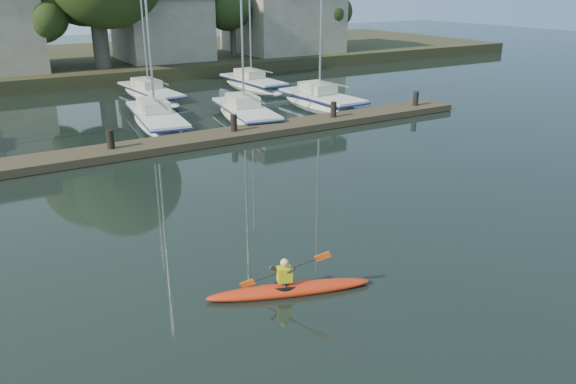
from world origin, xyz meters
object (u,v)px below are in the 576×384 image
kayak (289,287)px  sailboat_7 (253,89)px  sailboat_6 (151,99)px  dock (176,143)px  sailboat_3 (246,121)px  sailboat_2 (157,127)px  sailboat_4 (321,108)px

kayak → sailboat_7: sailboat_7 is taller
sailboat_6 → dock: bearing=-107.2°
dock → sailboat_7: sailboat_7 is taller
sailboat_3 → sailboat_6: 9.47m
dock → sailboat_2: size_ratio=2.26×
sailboat_6 → sailboat_7: sailboat_6 is taller
kayak → sailboat_7: size_ratio=0.32×
kayak → dock: size_ratio=0.12×
sailboat_6 → sailboat_7: (7.73, -0.25, -0.03)m
sailboat_7 → sailboat_4: bearing=-88.6°
dock → sailboat_2: sailboat_2 is taller
sailboat_2 → sailboat_3: (4.81, -1.27, -0.01)m
sailboat_6 → sailboat_7: 7.74m
sailboat_3 → kayak: bearing=-105.4°
sailboat_4 → sailboat_3: bearing=-175.8°
dock → sailboat_3: sailboat_3 is taller
sailboat_3 → sailboat_7: size_ratio=1.01×
sailboat_3 → sailboat_4: bearing=15.3°
dock → sailboat_3: bearing=34.4°
kayak → sailboat_6: bearing=97.7°
sailboat_6 → sailboat_7: size_ratio=1.11×
dock → sailboat_4: (11.29, 4.48, -0.42)m
sailboat_4 → sailboat_6: sailboat_6 is taller
sailboat_2 → sailboat_6: 8.17m
dock → sailboat_4: bearing=21.7°
sailboat_2 → sailboat_4: sailboat_2 is taller
dock → sailboat_7: (10.75, 12.68, -0.40)m
sailboat_4 → sailboat_7: bearing=91.3°
kayak → sailboat_4: (13.67, 18.52, -0.38)m
sailboat_7 → kayak: bearing=-118.5°
dock → sailboat_2: bearing=81.5°
dock → sailboat_4: size_ratio=2.55×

